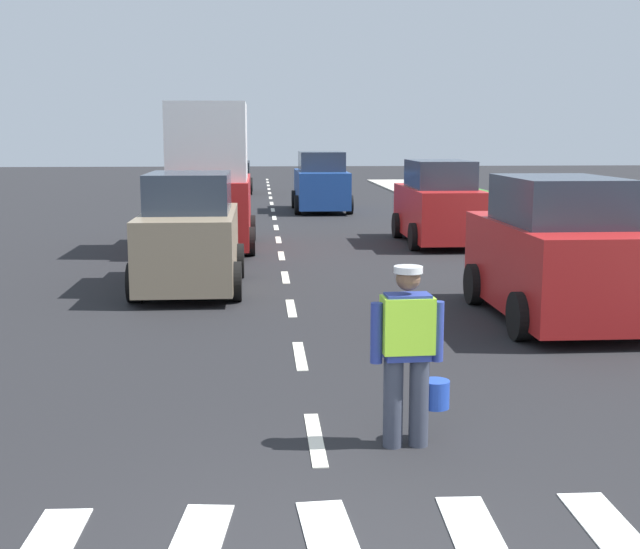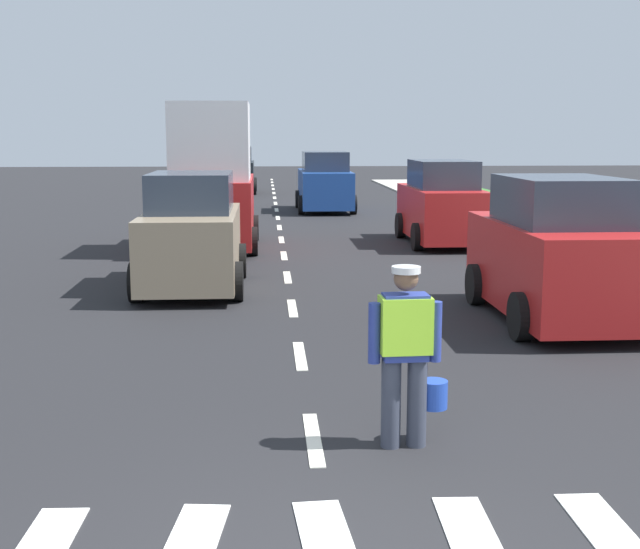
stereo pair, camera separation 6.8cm
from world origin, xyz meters
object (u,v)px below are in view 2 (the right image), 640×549
Objects in this scene: car_oncoming_lead at (192,236)px; car_parked_curbside at (557,254)px; road_worker at (407,347)px; car_parked_far at (441,205)px; car_oncoming_third at (237,172)px; car_outgoing_far at (325,184)px; delivery_truck at (213,184)px.

car_parked_curbside is at bearing -27.82° from car_oncoming_lead.
car_parked_curbside is (5.75, -3.04, 0.03)m from car_oncoming_lead.
car_parked_curbside is at bearing 58.30° from road_worker.
car_oncoming_third is at bearing 106.97° from car_parked_far.
car_parked_curbside is at bearing -78.54° from car_oncoming_third.
car_oncoming_third is at bearing 90.00° from car_oncoming_lead.
car_oncoming_third reaches higher than road_worker.
road_worker is 23.70m from car_outgoing_far.
car_oncoming_third is 0.89× the size of car_outgoing_far.
car_oncoming_third is at bearing 94.46° from road_worker.
car_oncoming_lead is 1.00× the size of car_oncoming_third.
car_outgoing_far is (0.93, 23.68, 0.08)m from road_worker.
car_parked_far is at bearing 77.00° from road_worker.
road_worker is at bearing -85.54° from car_oncoming_third.
delivery_truck reaches higher than car_outgoing_far.
car_oncoming_lead is 6.51m from car_parked_curbside.
car_oncoming_third is 0.94× the size of car_parked_curbside.
delivery_truck is at bearing 123.83° from car_parked_curbside.
car_oncoming_lead is 0.94× the size of car_parked_curbside.
car_outgoing_far is (-2.34, 9.49, 0.01)m from car_parked_far.
delivery_truck reaches higher than car_parked_curbside.
car_parked_curbside is 18.73m from car_outgoing_far.
car_parked_far is 1.02× the size of car_parked_curbside.
delivery_truck is 5.46m from car_oncoming_lead.
delivery_truck is at bearing 89.11° from car_oncoming_lead.
delivery_truck is at bearing -89.76° from car_oncoming_third.
car_oncoming_third is (-2.61, 33.48, 0.09)m from road_worker.
car_parked_curbside is (5.67, -8.46, -0.59)m from delivery_truck.
car_parked_curbside is at bearing -56.17° from delivery_truck.
road_worker is at bearing -103.00° from car_parked_far.
car_oncoming_third reaches higher than car_outgoing_far.
car_outgoing_far is (3.54, -9.80, -0.01)m from car_oncoming_third.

